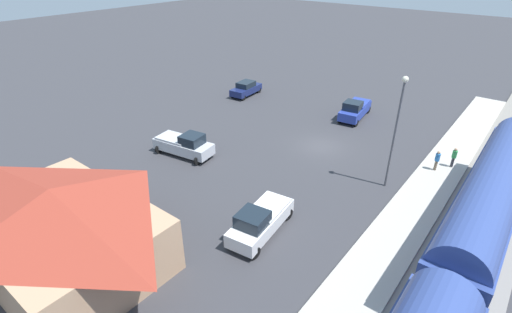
{
  "coord_description": "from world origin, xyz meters",
  "views": [
    {
      "loc": [
        -14.6,
        28.19,
        15.83
      ],
      "look_at": [
        2.34,
        6.75,
        1.0
      ],
      "focal_mm": 26.56,
      "sensor_mm": 36.0,
      "label": 1
    }
  ],
  "objects_px": {
    "pedestrian_waiting_far": "(454,156)",
    "pickup_silver": "(184,145)",
    "sedan_navy": "(246,89)",
    "pickup_white": "(260,220)",
    "pickup_blue": "(355,109)",
    "light_pole_near_platform": "(397,122)",
    "pedestrian_on_platform": "(437,159)",
    "station_building": "(60,226)"
  },
  "relations": [
    {
      "from": "pickup_silver",
      "to": "pedestrian_waiting_far",
      "type": "bearing_deg",
      "value": -148.35
    },
    {
      "from": "light_pole_near_platform",
      "to": "pickup_white",
      "type": "bearing_deg",
      "value": 68.45
    },
    {
      "from": "pedestrian_on_platform",
      "to": "pickup_white",
      "type": "bearing_deg",
      "value": 66.11
    },
    {
      "from": "sedan_navy",
      "to": "pickup_white",
      "type": "height_order",
      "value": "pickup_white"
    },
    {
      "from": "pedestrian_on_platform",
      "to": "pedestrian_waiting_far",
      "type": "height_order",
      "value": "same"
    },
    {
      "from": "pedestrian_on_platform",
      "to": "pickup_silver",
      "type": "xyz_separation_m",
      "value": [
        18.17,
        10.39,
        -0.25
      ]
    },
    {
      "from": "pickup_white",
      "to": "pickup_blue",
      "type": "bearing_deg",
      "value": -80.16
    },
    {
      "from": "pickup_white",
      "to": "pickup_silver",
      "type": "bearing_deg",
      "value": -20.06
    },
    {
      "from": "station_building",
      "to": "pedestrian_on_platform",
      "type": "height_order",
      "value": "station_building"
    },
    {
      "from": "pickup_blue",
      "to": "pedestrian_waiting_far",
      "type": "bearing_deg",
      "value": 154.77
    },
    {
      "from": "station_building",
      "to": "pickup_white",
      "type": "relative_size",
      "value": 2.14
    },
    {
      "from": "pickup_white",
      "to": "light_pole_near_platform",
      "type": "bearing_deg",
      "value": -111.55
    },
    {
      "from": "pickup_silver",
      "to": "light_pole_near_platform",
      "type": "relative_size",
      "value": 0.66
    },
    {
      "from": "station_building",
      "to": "pedestrian_waiting_far",
      "type": "height_order",
      "value": "station_building"
    },
    {
      "from": "pickup_blue",
      "to": "light_pole_near_platform",
      "type": "bearing_deg",
      "value": 125.56
    },
    {
      "from": "pickup_blue",
      "to": "sedan_navy",
      "type": "bearing_deg",
      "value": 6.24
    },
    {
      "from": "pedestrian_on_platform",
      "to": "light_pole_near_platform",
      "type": "height_order",
      "value": "light_pole_near_platform"
    },
    {
      "from": "pedestrian_on_platform",
      "to": "pickup_silver",
      "type": "bearing_deg",
      "value": 29.75
    },
    {
      "from": "pedestrian_on_platform",
      "to": "sedan_navy",
      "type": "bearing_deg",
      "value": -11.98
    },
    {
      "from": "pedestrian_on_platform",
      "to": "light_pole_near_platform",
      "type": "relative_size",
      "value": 0.2
    },
    {
      "from": "pedestrian_waiting_far",
      "to": "pickup_white",
      "type": "relative_size",
      "value": 0.3
    },
    {
      "from": "pickup_silver",
      "to": "pickup_blue",
      "type": "xyz_separation_m",
      "value": [
        -8.0,
        -17.0,
        0.0
      ]
    },
    {
      "from": "pickup_silver",
      "to": "pickup_blue",
      "type": "relative_size",
      "value": 1.01
    },
    {
      "from": "pedestrian_waiting_far",
      "to": "pickup_silver",
      "type": "relative_size",
      "value": 0.3
    },
    {
      "from": "pedestrian_on_platform",
      "to": "pedestrian_waiting_far",
      "type": "xyz_separation_m",
      "value": [
        -0.92,
        -1.38,
        0.0
      ]
    },
    {
      "from": "pickup_silver",
      "to": "pickup_blue",
      "type": "height_order",
      "value": "same"
    },
    {
      "from": "pickup_silver",
      "to": "pickup_white",
      "type": "bearing_deg",
      "value": 159.94
    },
    {
      "from": "light_pole_near_platform",
      "to": "pickup_silver",
      "type": "bearing_deg",
      "value": 21.16
    },
    {
      "from": "pickup_blue",
      "to": "light_pole_near_platform",
      "type": "height_order",
      "value": "light_pole_near_platform"
    },
    {
      "from": "pedestrian_waiting_far",
      "to": "light_pole_near_platform",
      "type": "bearing_deg",
      "value": 59.64
    },
    {
      "from": "pedestrian_waiting_far",
      "to": "pedestrian_on_platform",
      "type": "bearing_deg",
      "value": 56.22
    },
    {
      "from": "sedan_navy",
      "to": "light_pole_near_platform",
      "type": "xyz_separation_m",
      "value": [
        -21.63,
        9.38,
        4.45
      ]
    },
    {
      "from": "pickup_white",
      "to": "pickup_blue",
      "type": "height_order",
      "value": "same"
    },
    {
      "from": "station_building",
      "to": "pickup_blue",
      "type": "distance_m",
      "value": 30.29
    },
    {
      "from": "pedestrian_waiting_far",
      "to": "light_pole_near_platform",
      "type": "height_order",
      "value": "light_pole_near_platform"
    },
    {
      "from": "sedan_navy",
      "to": "pedestrian_on_platform",
      "type": "bearing_deg",
      "value": 168.02
    },
    {
      "from": "station_building",
      "to": "pickup_white",
      "type": "distance_m",
      "value": 11.41
    },
    {
      "from": "pickup_white",
      "to": "pickup_blue",
      "type": "relative_size",
      "value": 1.0
    },
    {
      "from": "pedestrian_on_platform",
      "to": "sedan_navy",
      "type": "height_order",
      "value": "pedestrian_on_platform"
    },
    {
      "from": "pedestrian_waiting_far",
      "to": "pickup_silver",
      "type": "bearing_deg",
      "value": 31.65
    },
    {
      "from": "sedan_navy",
      "to": "pickup_silver",
      "type": "relative_size",
      "value": 0.82
    },
    {
      "from": "pickup_silver",
      "to": "pickup_white",
      "type": "height_order",
      "value": "same"
    }
  ]
}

